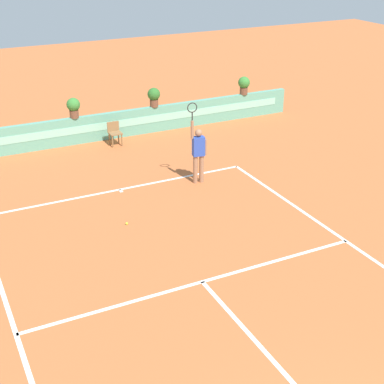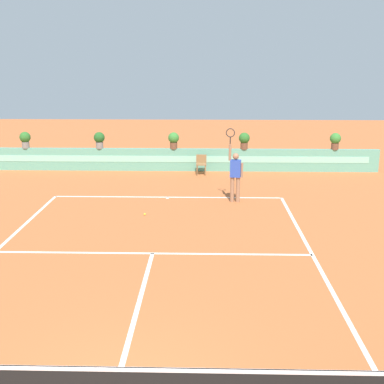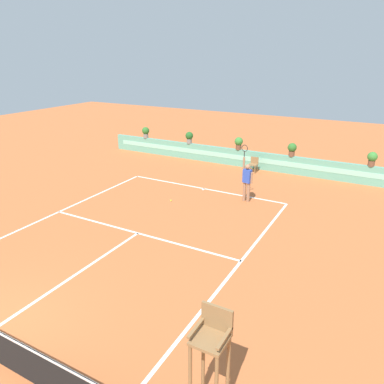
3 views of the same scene
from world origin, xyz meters
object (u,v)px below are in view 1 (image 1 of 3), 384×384
at_px(potted_plant_far_right, 244,84).
at_px(ball_kid_chair, 115,132).
at_px(potted_plant_right, 154,96).
at_px(tennis_player, 198,151).
at_px(potted_plant_centre, 73,106).
at_px(tennis_ball_near_baseline, 127,224).

bearing_deg(potted_plant_far_right, ball_kid_chair, -172.88).
relative_size(ball_kid_chair, potted_plant_right, 1.17).
distance_m(tennis_player, potted_plant_centre, 5.64).
height_order(tennis_player, potted_plant_far_right, tennis_player).
bearing_deg(tennis_ball_near_baseline, potted_plant_right, 61.45).
distance_m(ball_kid_chair, potted_plant_far_right, 5.98).
xyz_separation_m(tennis_player, tennis_ball_near_baseline, (-2.97, -1.63, -1.02)).
xyz_separation_m(tennis_ball_near_baseline, potted_plant_far_right, (7.63, 6.70, 1.38)).
height_order(tennis_player, potted_plant_centre, tennis_player).
xyz_separation_m(tennis_player, potted_plant_right, (0.67, 5.07, 0.36)).
xyz_separation_m(potted_plant_right, potted_plant_centre, (-3.11, 0.00, 0.00)).
height_order(potted_plant_centre, potted_plant_far_right, same).
relative_size(ball_kid_chair, tennis_player, 0.33).
height_order(tennis_ball_near_baseline, potted_plant_centre, potted_plant_centre).
relative_size(tennis_ball_near_baseline, potted_plant_far_right, 0.09).
bearing_deg(potted_plant_right, ball_kid_chair, -158.74).
bearing_deg(potted_plant_right, potted_plant_far_right, 0.00).
bearing_deg(potted_plant_centre, potted_plant_far_right, 0.00).
relative_size(potted_plant_right, potted_plant_centre, 1.00).
bearing_deg(potted_plant_right, tennis_ball_near_baseline, -118.55).
relative_size(tennis_player, potted_plant_far_right, 3.57).
distance_m(tennis_player, potted_plant_right, 5.12).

